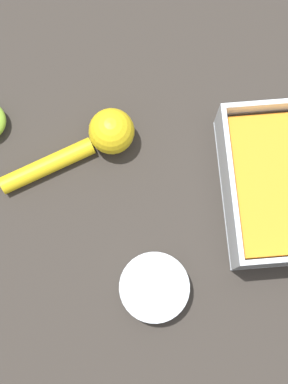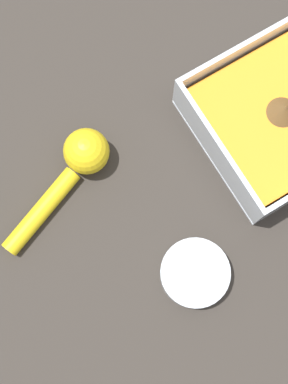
{
  "view_description": "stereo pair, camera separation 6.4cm",
  "coord_description": "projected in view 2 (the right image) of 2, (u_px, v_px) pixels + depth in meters",
  "views": [
    {
      "loc": [
        0.13,
        -0.19,
        0.66
      ],
      "look_at": [
        -0.01,
        -0.18,
        0.03
      ],
      "focal_mm": 50.0,
      "sensor_mm": 36.0,
      "label": 1
    },
    {
      "loc": [
        0.11,
        -0.25,
        0.66
      ],
      "look_at": [
        -0.01,
        -0.18,
        0.03
      ],
      "focal_mm": 50.0,
      "sensor_mm": 36.0,
      "label": 2
    }
  ],
  "objects": [
    {
      "name": "ground_plane",
      "position": [
        269.0,
        137.0,
        0.69
      ],
      "size": [
        4.0,
        4.0,
        0.0
      ],
      "primitive_type": "plane",
      "color": "#332D28"
    },
    {
      "name": "lemon_squeezer",
      "position": [
        76.0,
        166.0,
        0.66
      ],
      "size": [
        0.09,
        0.17,
        0.06
      ],
      "rotation": [
        0.0,
        0.0,
        1.94
      ],
      "color": "yellow",
      "rests_on": "ground_plane"
    },
    {
      "name": "spice_bowl",
      "position": [
        195.0,
        273.0,
        0.64
      ],
      "size": [
        0.08,
        0.08,
        0.03
      ],
      "color": "silver",
      "rests_on": "ground_plane"
    },
    {
      "name": "square_dish",
      "position": [
        278.0,
        119.0,
        0.67
      ],
      "size": [
        0.19,
        0.19,
        0.07
      ],
      "color": "silver",
      "rests_on": "ground_plane"
    }
  ]
}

